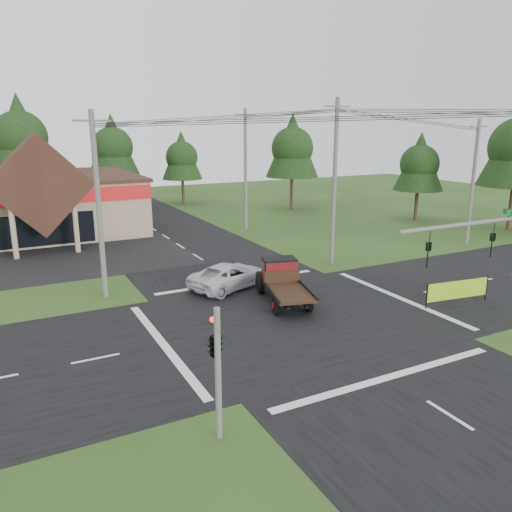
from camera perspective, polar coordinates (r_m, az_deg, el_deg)
ground at (r=25.98m, az=4.54°, el=-7.16°), size 120.00×120.00×0.00m
road_ns at (r=25.98m, az=4.54°, el=-7.14°), size 12.00×120.00×0.02m
road_ew at (r=25.97m, az=4.54°, el=-7.14°), size 120.00×12.00×0.02m
traffic_signal_mast at (r=23.30m, az=27.21°, el=0.09°), size 8.12×0.24×7.00m
traffic_signal_corner at (r=15.41m, az=-4.71°, el=-8.76°), size 0.53×2.48×4.40m
utility_pole_nw at (r=29.13m, az=-17.56°, el=5.59°), size 2.00×0.30×10.50m
utility_pole_ne at (r=35.45m, az=8.96°, el=8.41°), size 2.00×0.30×11.50m
utility_pole_far at (r=45.19m, az=23.55°, el=7.87°), size 2.00×0.30×10.20m
utility_pole_n at (r=47.43m, az=-1.21°, el=9.94°), size 2.00×0.30×11.20m
tree_row_c at (r=61.48m, az=-25.35°, el=12.44°), size 7.28×7.28×13.13m
tree_row_d at (r=63.76m, az=-16.10°, el=12.07°), size 6.16×6.16×11.11m
tree_row_e at (r=64.01m, az=-8.49°, el=11.27°), size 5.04×5.04×9.09m
tree_side_ne at (r=59.15m, az=4.18°, el=12.43°), size 6.16×6.16×11.11m
tree_side_e_near at (r=54.76m, az=18.20°, el=10.17°), size 5.04×5.04×9.09m
antique_flatbed_truck at (r=27.81m, az=3.25°, el=-3.08°), size 3.54×5.97×2.34m
roadside_banner at (r=29.80m, az=22.01°, el=-3.87°), size 4.17×0.65×1.43m
white_pickup at (r=30.55m, az=-2.96°, el=-2.24°), size 6.03×4.30×1.52m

